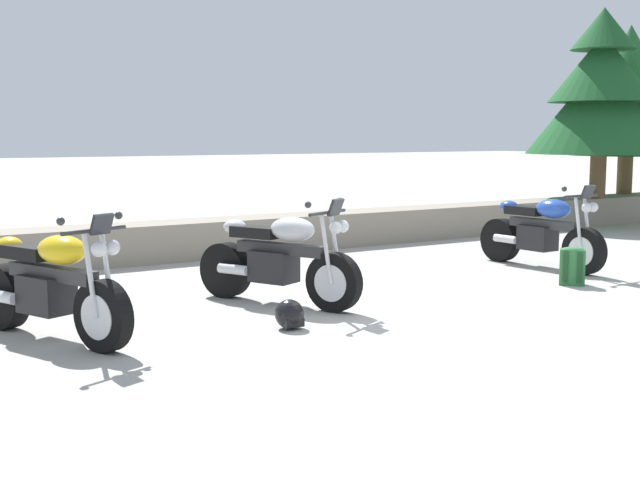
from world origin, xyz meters
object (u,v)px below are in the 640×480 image
at_px(rider_backpack, 572,265).
at_px(pine_tree_far_left, 601,93).
at_px(rider_helmet, 290,315).
at_px(pine_tree_mid_left, 628,94).
at_px(motorcycle_yellow_near_left, 51,287).
at_px(motorcycle_silver_centre, 279,260).
at_px(motorcycle_blue_far_right, 542,233).

relative_size(rider_backpack, pine_tree_far_left, 0.13).
relative_size(rider_backpack, rider_helmet, 1.68).
relative_size(rider_backpack, pine_tree_mid_left, 0.13).
relative_size(motorcycle_yellow_near_left, pine_tree_far_left, 0.53).
relative_size(motorcycle_silver_centre, motorcycle_blue_far_right, 0.94).
bearing_deg(rider_helmet, rider_backpack, 2.41).
bearing_deg(rider_backpack, pine_tree_mid_left, 34.17).
bearing_deg(motorcycle_silver_centre, rider_helmet, -114.34).
relative_size(motorcycle_yellow_near_left, pine_tree_mid_left, 0.55).
distance_m(motorcycle_yellow_near_left, pine_tree_mid_left, 14.13).
distance_m(motorcycle_silver_centre, rider_backpack, 3.72).
xyz_separation_m(motorcycle_yellow_near_left, rider_backpack, (6.09, -0.58, -0.24)).
distance_m(motorcycle_blue_far_right, pine_tree_mid_left, 7.83).
height_order(rider_backpack, pine_tree_far_left, pine_tree_far_left).
relative_size(motorcycle_blue_far_right, rider_helmet, 7.38).
bearing_deg(pine_tree_far_left, rider_backpack, -142.54).
relative_size(motorcycle_yellow_near_left, motorcycle_silver_centre, 1.02).
height_order(rider_helmet, pine_tree_far_left, pine_tree_far_left).
relative_size(motorcycle_silver_centre, rider_helmet, 6.91).
distance_m(rider_backpack, rider_helmet, 4.08).
height_order(motorcycle_silver_centre, rider_helmet, motorcycle_silver_centre).
relative_size(motorcycle_blue_far_right, pine_tree_mid_left, 0.58).
bearing_deg(pine_tree_mid_left, motorcycle_blue_far_right, -150.08).
distance_m(rider_backpack, pine_tree_mid_left, 9.02).
xyz_separation_m(motorcycle_blue_far_right, rider_backpack, (-0.67, -1.13, -0.24)).
xyz_separation_m(rider_backpack, pine_tree_far_left, (5.67, 4.34, 2.40)).
distance_m(motorcycle_yellow_near_left, rider_backpack, 6.12).
relative_size(motorcycle_blue_far_right, pine_tree_far_left, 0.55).
bearing_deg(pine_tree_far_left, motorcycle_yellow_near_left, -162.25).
bearing_deg(rider_helmet, motorcycle_yellow_near_left, 159.59).
bearing_deg(rider_backpack, motorcycle_yellow_near_left, 174.58).
bearing_deg(pine_tree_mid_left, rider_backpack, -145.83).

